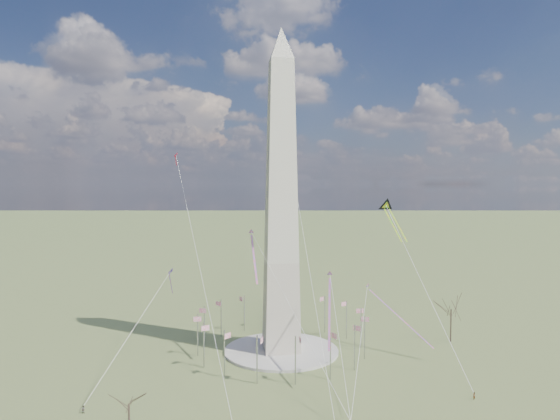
{
  "coord_description": "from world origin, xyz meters",
  "views": [
    {
      "loc": [
        -22.2,
        -153.14,
        52.89
      ],
      "look_at": [
        -0.39,
        0.0,
        44.85
      ],
      "focal_mm": 32.0,
      "sensor_mm": 36.0,
      "label": 1
    }
  ],
  "objects": [
    {
      "name": "person_west",
      "position": [
        -51.4,
        -35.27,
        0.9
      ],
      "size": [
        1.03,
        0.9,
        1.79
      ],
      "primitive_type": "imported",
      "rotation": [
        0.0,
        0.0,
        2.84
      ],
      "color": "gray",
      "rests_on": "ground"
    },
    {
      "name": "ground",
      "position": [
        0.0,
        0.0,
        0.0
      ],
      "size": [
        2000.0,
        2000.0,
        0.0
      ],
      "primitive_type": "plane",
      "color": "#476331",
      "rests_on": "ground"
    },
    {
      "name": "kite_streamer_right",
      "position": [
        34.22,
        -2.51,
        14.01
      ],
      "size": [
        16.02,
        20.07,
        16.7
      ],
      "rotation": [
        0.0,
        0.0,
        3.8
      ],
      "color": "#FF5628",
      "rests_on": "ground"
    },
    {
      "name": "plaza",
      "position": [
        0.0,
        0.0,
        0.4
      ],
      "size": [
        36.0,
        36.0,
        0.8
      ],
      "primitive_type": "cylinder",
      "color": "#A7A499",
      "rests_on": "ground"
    },
    {
      "name": "tree_far",
      "position": [
        -39.06,
        -48.3,
        7.72
      ],
      "size": [
        6.19,
        6.19,
        10.84
      ],
      "color": "#433028",
      "rests_on": "ground"
    },
    {
      "name": "kite_streamer_mid",
      "position": [
        -9.03,
        -2.91,
        32.96
      ],
      "size": [
        1.88,
        20.11,
        13.83
      ],
      "rotation": [
        0.0,
        0.0,
        3.14
      ],
      "color": "#FF5628",
      "rests_on": "ground"
    },
    {
      "name": "kite_delta_black",
      "position": [
        38.05,
        9.89,
        44.67
      ],
      "size": [
        6.1,
        16.34,
        13.55
      ],
      "rotation": [
        0.0,
        0.0,
        3.2
      ],
      "color": "black",
      "rests_on": "ground"
    },
    {
      "name": "kite_diamond_purple",
      "position": [
        -34.51,
        7.1,
        24.2
      ],
      "size": [
        1.48,
        2.65,
        8.29
      ],
      "rotation": [
        0.0,
        0.0,
        2.8
      ],
      "color": "navy",
      "rests_on": "ground"
    },
    {
      "name": "person_east",
      "position": [
        41.95,
        -41.18,
        0.91
      ],
      "size": [
        0.78,
        0.66,
        1.81
      ],
      "primitive_type": "imported",
      "rotation": [
        0.0,
        0.0,
        3.55
      ],
      "color": "gray",
      "rests_on": "ground"
    },
    {
      "name": "kite_streamer_left",
      "position": [
        10.94,
        -18.76,
        21.12
      ],
      "size": [
        7.2,
        23.56,
        16.45
      ],
      "rotation": [
        0.0,
        0.0,
        2.9
      ],
      "color": "#FF5628",
      "rests_on": "ground"
    },
    {
      "name": "kite_small_white",
      "position": [
        9.36,
        47.81,
        71.47
      ],
      "size": [
        1.46,
        2.09,
        4.35
      ],
      "rotation": [
        0.0,
        0.0,
        2.39
      ],
      "color": "silver",
      "rests_on": "ground"
    },
    {
      "name": "kite_small_red",
      "position": [
        -34.46,
        38.4,
        63.47
      ],
      "size": [
        1.36,
        1.98,
        4.93
      ],
      "rotation": [
        0.0,
        0.0,
        2.89
      ],
      "color": "red",
      "rests_on": "ground"
    },
    {
      "name": "flagpole_ring",
      "position": [
        -0.0,
        -0.0,
        7.27
      ],
      "size": [
        54.4,
        54.4,
        13.0
      ],
      "color": "#B3B5BA",
      "rests_on": "ground"
    },
    {
      "name": "washington_monument",
      "position": [
        0.0,
        0.0,
        47.95
      ],
      "size": [
        15.56,
        15.56,
        100.0
      ],
      "color": "#BAA99C",
      "rests_on": "plaza"
    },
    {
      "name": "tree_near",
      "position": [
        57.78,
        1.94,
        11.81
      ],
      "size": [
        9.46,
        9.46,
        16.56
      ],
      "color": "#433028",
      "rests_on": "ground"
    }
  ]
}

